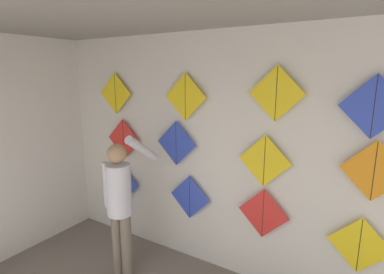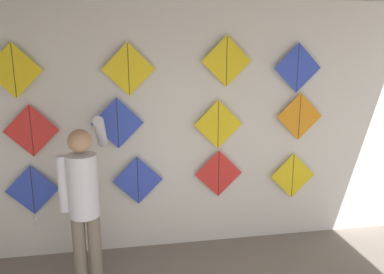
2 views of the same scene
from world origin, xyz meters
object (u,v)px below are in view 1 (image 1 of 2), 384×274
object	(u,v)px
kite_4	(123,139)
kite_8	(115,94)
shopkeeper	(120,199)
kite_6	(264,161)
kite_10	(276,94)
kite_9	(185,97)
kite_11	(374,107)
kite_1	(190,197)
kite_7	(374,171)
kite_5	(176,143)
kite_0	(123,185)
kite_3	(359,245)
kite_2	(263,213)

from	to	relation	value
kite_4	kite_8	xyz separation A→B (m)	(-0.11, 0.00, 0.61)
shopkeeper	kite_6	bearing A→B (deg)	22.39
kite_4	kite_10	world-z (taller)	kite_10
kite_9	kite_11	distance (m)	1.87
kite_1	kite_8	size ratio (longest dim) A/B	1.00
shopkeeper	kite_9	distance (m)	1.37
kite_4	kite_7	xyz separation A→B (m)	(2.94, 0.00, 0.06)
kite_5	kite_10	bearing A→B (deg)	0.00
shopkeeper	kite_7	bearing A→B (deg)	12.87
kite_9	shopkeeper	bearing A→B (deg)	-124.25
kite_0	kite_10	world-z (taller)	kite_10
kite_3	kite_10	bearing A→B (deg)	180.00
kite_8	kite_9	xyz separation A→B (m)	(1.12, 0.00, 0.00)
kite_10	kite_11	bearing A→B (deg)	0.00
kite_4	kite_7	world-z (taller)	kite_7
kite_2	kite_11	distance (m)	1.49
kite_5	kite_6	distance (m)	1.10
kite_8	kite_0	bearing A→B (deg)	-0.70
kite_2	kite_7	xyz separation A→B (m)	(0.95, 0.00, 0.64)
kite_4	kite_8	bearing A→B (deg)	180.00
kite_0	kite_2	distance (m)	2.04
kite_9	kite_11	bearing A→B (deg)	0.00
shopkeeper	kite_10	bearing A→B (deg)	21.18
kite_0	kite_3	distance (m)	2.95
kite_2	kite_6	distance (m)	0.58
kite_9	kite_5	bearing A→B (deg)	180.00
kite_0	kite_11	distance (m)	3.20
kite_6	kite_7	distance (m)	0.97
kite_1	kite_7	world-z (taller)	kite_7
shopkeeper	kite_10	distance (m)	2.02
kite_10	kite_3	bearing A→B (deg)	0.00
kite_3	kite_9	size ratio (longest dim) A/B	1.00
shopkeeper	kite_7	xyz separation A→B (m)	(2.38, 0.66, 0.55)
kite_11	shopkeeper	bearing A→B (deg)	-164.07
kite_7	kite_11	size ratio (longest dim) A/B	1.00
shopkeeper	kite_2	bearing A→B (deg)	22.16
kite_5	kite_9	size ratio (longest dim) A/B	1.00
kite_7	kite_11	xyz separation A→B (m)	(-0.06, 0.00, 0.55)
kite_11	kite_3	bearing A→B (deg)	0.00
kite_7	kite_11	world-z (taller)	kite_11
shopkeeper	kite_5	world-z (taller)	kite_5
kite_5	kite_10	distance (m)	1.35
kite_0	kite_4	distance (m)	0.67
kite_0	kite_8	world-z (taller)	kite_8
shopkeeper	kite_1	world-z (taller)	shopkeeper
kite_0	kite_9	distance (m)	1.67
kite_9	kite_10	xyz separation A→B (m)	(1.05, 0.00, 0.07)
shopkeeper	kite_0	size ratio (longest dim) A/B	2.46
kite_0	kite_6	distance (m)	2.13
kite_6	kite_10	xyz separation A→B (m)	(0.08, 0.00, 0.69)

